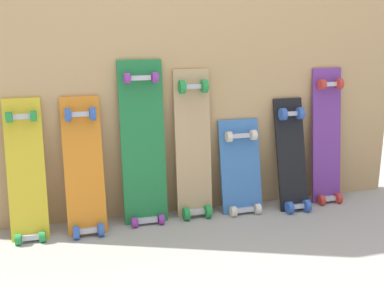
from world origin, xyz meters
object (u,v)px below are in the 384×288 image
Objects in this scene: skateboard_green at (143,150)px; skateboard_blue at (241,173)px; skateboard_orange at (84,172)px; skateboard_purple at (327,142)px; skateboard_yellow at (26,177)px; skateboard_natural at (194,150)px; skateboard_black at (292,160)px.

skateboard_blue is (0.54, -0.01, -0.17)m from skateboard_green.
skateboard_orange is at bearing -173.05° from skateboard_green.
skateboard_yellow is at bearing -178.88° from skateboard_purple.
skateboard_green is 1.07m from skateboard_purple.
skateboard_green is at bearing -178.95° from skateboard_natural.
skateboard_green reaches higher than skateboard_purple.
skateboard_black is at bearing -170.12° from skateboard_purple.
skateboard_blue is 0.30m from skateboard_black.
skateboard_natural is (0.84, 0.03, 0.06)m from skateboard_yellow.
skateboard_black is (0.83, -0.04, -0.11)m from skateboard_green.
skateboard_natural is at bearing 179.91° from skateboard_purple.
skateboard_blue is 0.85× the size of skateboard_black.
skateboard_natural is 0.30m from skateboard_blue.
skateboard_natural reaches higher than skateboard_black.
skateboard_yellow is 1.11m from skateboard_blue.
skateboard_natural reaches higher than skateboard_yellow.
skateboard_purple is (0.24, 0.04, 0.08)m from skateboard_black.
skateboard_orange is 0.87× the size of skateboard_natural.
skateboard_purple is at bearing 1.66° from skateboard_blue.
skateboard_orange is 0.32m from skateboard_green.
skateboard_yellow is 1.01× the size of skateboard_orange.
skateboard_yellow is 0.58m from skateboard_green.
skateboard_natural is 1.01× the size of skateboard_purple.
skateboard_blue is at bearing 1.73° from skateboard_orange.
skateboard_green is 0.56m from skateboard_blue.
skateboard_yellow is at bearing -179.14° from skateboard_blue.
skateboard_yellow is at bearing 178.16° from skateboard_orange.
skateboard_natural is 0.57m from skateboard_black.
skateboard_green reaches higher than skateboard_black.
skateboard_blue is at bearing 0.86° from skateboard_yellow.
skateboard_purple reaches higher than skateboard_yellow.
skateboard_yellow is 0.27m from skateboard_orange.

